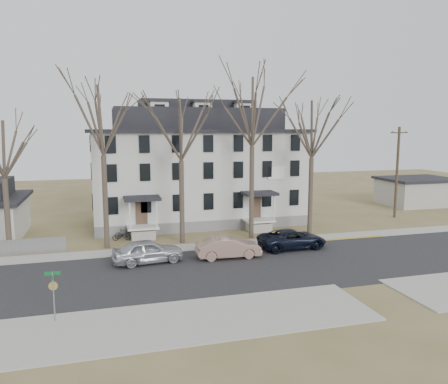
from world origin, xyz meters
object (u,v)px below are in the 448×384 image
object	(u,v)px
bicycle_left	(122,236)
street_sign	(53,289)
tree_mid_left	(181,125)
car_navy	(292,239)
car_silver	(148,252)
tree_far_left	(102,115)
tree_bungalow	(2,145)
utility_pole_far	(397,171)
tree_mid_right	(312,125)
boarding_house	(197,168)
bicycle_right	(124,234)
tree_center	(252,107)
car_tan	(228,248)

from	to	relation	value
bicycle_left	street_sign	bearing A→B (deg)	168.84
tree_mid_left	car_navy	bearing A→B (deg)	-27.51
car_silver	car_navy	bearing A→B (deg)	-93.30
tree_far_left	tree_bungalow	size ratio (longest dim) A/B	1.27
utility_pole_far	bicycle_left	xyz separation A→B (m)	(-28.29, -2.31, -4.51)
car_navy	tree_mid_left	bearing A→B (deg)	60.41
tree_bungalow	tree_mid_right	bearing A→B (deg)	0.00
tree_mid_right	tree_bungalow	distance (m)	24.54
boarding_house	bicycle_right	size ratio (longest dim) A/B	14.05
boarding_house	car_silver	xyz separation A→B (m)	(-6.29, -13.03, -4.55)
tree_center	car_tan	world-z (taller)	tree_center
tree_center	tree_bungalow	size ratio (longest dim) A/B	1.36
boarding_house	tree_far_left	xyz separation A→B (m)	(-9.00, -8.15, 4.96)
car_silver	car_tan	xyz separation A→B (m)	(5.73, -0.33, -0.06)
tree_mid_right	street_sign	world-z (taller)	tree_mid_right
utility_pole_far	bicycle_right	distance (m)	28.51
tree_mid_right	bicycle_left	xyz separation A→B (m)	(-16.29, 1.89, -9.20)
tree_far_left	boarding_house	bearing A→B (deg)	42.18
tree_far_left	tree_center	bearing A→B (deg)	0.00
bicycle_right	tree_mid_right	bearing A→B (deg)	-96.20
boarding_house	car_tan	world-z (taller)	boarding_house
utility_pole_far	bicycle_right	size ratio (longest dim) A/B	6.42
tree_far_left	car_silver	xyz separation A→B (m)	(2.71, -4.87, -9.51)
boarding_house	tree_bungalow	world-z (taller)	boarding_house
car_tan	bicycle_right	xyz separation A→B (m)	(-7.04, 7.60, -0.33)
tree_mid_right	bicycle_right	bearing A→B (deg)	171.53
tree_far_left	tree_bungalow	xyz separation A→B (m)	(-7.00, 0.00, -2.22)
tree_mid_right	car_navy	bearing A→B (deg)	-130.69
tree_center	street_sign	size ratio (longest dim) A/B	5.78
tree_mid_left	car_navy	xyz separation A→B (m)	(7.94, -4.14, -8.86)
tree_bungalow	utility_pole_far	world-z (taller)	tree_bungalow
tree_mid_left	bicycle_left	world-z (taller)	tree_mid_left
tree_mid_left	street_sign	distance (m)	17.56
tree_far_left	tree_mid_right	size ratio (longest dim) A/B	1.08
tree_mid_right	car_tan	world-z (taller)	tree_mid_right
car_navy	boarding_house	bearing A→B (deg)	19.83
utility_pole_far	bicycle_left	world-z (taller)	utility_pole_far
tree_mid_left	tree_far_left	bearing A→B (deg)	180.00
bicycle_right	street_sign	size ratio (longest dim) A/B	0.58
tree_mid_left	street_sign	xyz separation A→B (m)	(-8.60, -13.11, -7.91)
tree_center	street_sign	bearing A→B (deg)	-138.09
car_silver	bicycle_left	xyz separation A→B (m)	(-1.50, 6.76, -0.43)
boarding_house	tree_mid_right	size ratio (longest dim) A/B	1.63
bicycle_left	tree_bungalow	bearing A→B (deg)	106.06
tree_mid_right	car_silver	xyz separation A→B (m)	(-14.79, -4.87, -8.77)
tree_far_left	car_navy	world-z (taller)	tree_far_left
tree_mid_left	utility_pole_far	bearing A→B (deg)	10.13
tree_bungalow	tree_far_left	bearing A→B (deg)	0.00
tree_far_left	car_silver	distance (m)	11.02
bicycle_left	utility_pole_far	bearing A→B (deg)	-82.24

